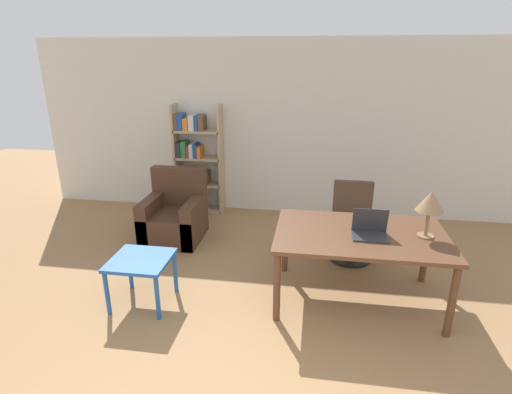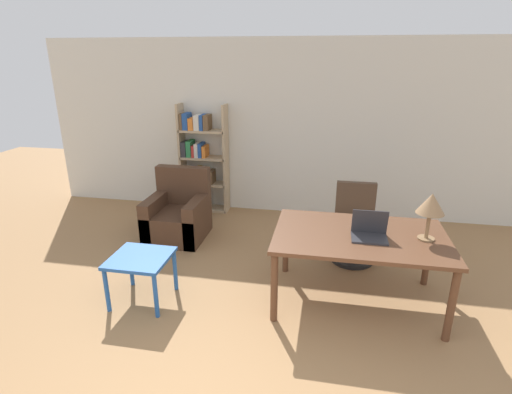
% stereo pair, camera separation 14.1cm
% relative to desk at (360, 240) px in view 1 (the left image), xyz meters
% --- Properties ---
extents(wall_back, '(8.00, 0.06, 2.70)m').
position_rel_desk_xyz_m(wall_back, '(-0.96, 2.45, 0.67)').
color(wall_back, silver).
rests_on(wall_back, ground_plane).
extents(desk, '(1.69, 1.08, 0.77)m').
position_rel_desk_xyz_m(desk, '(0.00, 0.00, 0.00)').
color(desk, brown).
rests_on(desk, ground_plane).
extents(laptop, '(0.34, 0.26, 0.27)m').
position_rel_desk_xyz_m(laptop, '(0.08, -0.06, 0.14)').
color(laptop, '#2D2D33').
rests_on(laptop, desk).
extents(table_lamp, '(0.26, 0.26, 0.47)m').
position_rel_desk_xyz_m(table_lamp, '(0.61, 0.01, 0.43)').
color(table_lamp, olive).
rests_on(table_lamp, desk).
extents(office_chair, '(0.52, 0.52, 0.96)m').
position_rel_desk_xyz_m(office_chair, '(0.01, 0.97, -0.25)').
color(office_chair, black).
rests_on(office_chair, ground_plane).
extents(side_table_blue, '(0.59, 0.57, 0.51)m').
position_rel_desk_xyz_m(side_table_blue, '(-2.18, -0.39, -0.25)').
color(side_table_blue, '#2356A3').
rests_on(side_table_blue, ground_plane).
extents(armchair, '(0.77, 0.80, 0.95)m').
position_rel_desk_xyz_m(armchair, '(-2.39, 1.17, -0.38)').
color(armchair, '#472D1E').
rests_on(armchair, ground_plane).
extents(bookshelf, '(0.77, 0.28, 1.73)m').
position_rel_desk_xyz_m(bookshelf, '(-2.40, 2.26, 0.11)').
color(bookshelf, tan).
rests_on(bookshelf, ground_plane).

